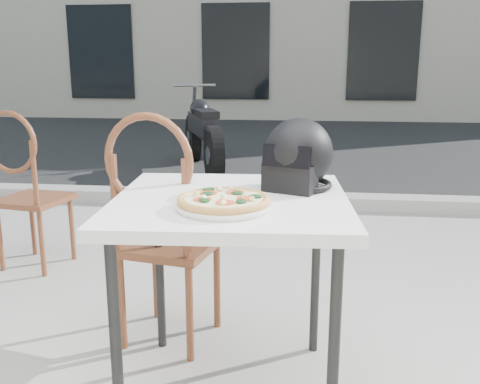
# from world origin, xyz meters

# --- Properties ---
(street_asphalt) EXTENTS (30.00, 8.00, 0.00)m
(street_asphalt) POSITION_xyz_m (0.00, 7.00, 0.00)
(street_asphalt) COLOR black
(street_asphalt) RESTS_ON ground
(curb) EXTENTS (30.00, 0.25, 0.12)m
(curb) POSITION_xyz_m (0.00, 3.00, 0.06)
(curb) COLOR gray
(curb) RESTS_ON ground
(cafe_table_main) EXTENTS (0.92, 0.92, 0.83)m
(cafe_table_main) POSITION_xyz_m (-0.31, 0.00, 0.75)
(cafe_table_main) COLOR white
(cafe_table_main) RESTS_ON ground
(plate) EXTENTS (0.37, 0.37, 0.02)m
(plate) POSITION_xyz_m (-0.31, -0.17, 0.84)
(plate) COLOR silver
(plate) RESTS_ON cafe_table_main
(pizza) EXTENTS (0.40, 0.40, 0.04)m
(pizza) POSITION_xyz_m (-0.31, -0.17, 0.86)
(pizza) COLOR tan
(pizza) RESTS_ON plate
(helmet) EXTENTS (0.36, 0.36, 0.28)m
(helmet) POSITION_xyz_m (-0.07, 0.19, 0.95)
(helmet) COLOR black
(helmet) RESTS_ON cafe_table_main
(cafe_chair_main) EXTENTS (0.50, 0.50, 1.12)m
(cafe_chair_main) POSITION_xyz_m (-0.68, 0.35, 0.62)
(cafe_chair_main) COLOR brown
(cafe_chair_main) RESTS_ON ground
(cafe_chair_side) EXTENTS (0.47, 0.47, 1.04)m
(cafe_chair_side) POSITION_xyz_m (-1.80, 1.20, 0.58)
(cafe_chair_side) COLOR brown
(cafe_chair_side) RESTS_ON ground
(motorcycle) EXTENTS (0.89, 2.04, 1.06)m
(motorcycle) POSITION_xyz_m (-1.30, 4.61, 0.47)
(motorcycle) COLOR black
(motorcycle) RESTS_ON street_asphalt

